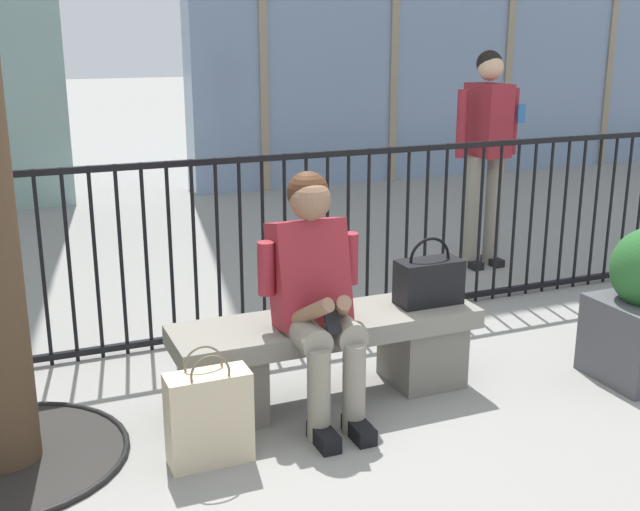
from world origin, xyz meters
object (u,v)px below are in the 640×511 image
object	(u,v)px
handbag_on_bench	(429,280)
bystander_at_railing	(486,143)
stone_bench	(328,350)
shopping_bag	(209,417)
seated_person_with_phone	(316,290)

from	to	relation	value
handbag_on_bench	bystander_at_railing	bearing A→B (deg)	49.06
stone_bench	handbag_on_bench	bearing A→B (deg)	-0.99
stone_bench	handbag_on_bench	size ratio (longest dim) A/B	4.39
stone_bench	shopping_bag	distance (m)	0.82
seated_person_with_phone	bystander_at_railing	world-z (taller)	bystander_at_railing
seated_person_with_phone	shopping_bag	size ratio (longest dim) A/B	2.28
stone_bench	bystander_at_railing	bearing A→B (deg)	39.81
stone_bench	bystander_at_railing	xyz separation A→B (m)	(2.12, 1.77, 0.73)
shopping_bag	stone_bench	bearing A→B (deg)	27.31
handbag_on_bench	bystander_at_railing	world-z (taller)	bystander_at_railing
seated_person_with_phone	handbag_on_bench	xyz separation A→B (m)	(0.70, 0.12, -0.07)
stone_bench	bystander_at_railing	size ratio (longest dim) A/B	0.94
shopping_bag	seated_person_with_phone	bearing A→B (deg)	22.07
stone_bench	bystander_at_railing	world-z (taller)	bystander_at_railing
stone_bench	seated_person_with_phone	bearing A→B (deg)	-132.41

